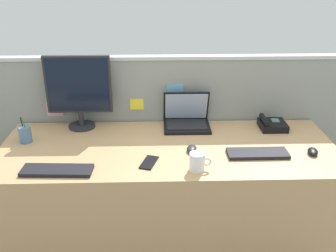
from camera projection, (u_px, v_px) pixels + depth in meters
ground_plane at (168, 241)px, 2.71m from camera, size 10.00×10.00×0.00m
desk at (168, 197)px, 2.55m from camera, size 2.11×0.81×0.75m
cubicle_divider at (166, 136)px, 2.86m from camera, size 2.59×0.08×1.22m
desktop_monitor at (79, 89)px, 2.57m from camera, size 0.44×0.18×0.50m
laptop at (186, 118)px, 2.68m from camera, size 0.32×0.26×0.24m
desk_phone at (272, 124)px, 2.65m from camera, size 0.18×0.18×0.08m
keyboard_main at (258, 153)px, 2.30m from camera, size 0.36×0.13×0.02m
keyboard_spare at (57, 170)px, 2.12m from camera, size 0.40×0.14×0.02m
computer_mouse_right_hand at (313, 152)px, 2.31m from camera, size 0.08×0.11×0.03m
computer_mouse_left_hand at (192, 149)px, 2.34m from camera, size 0.08×0.11×0.03m
pen_cup at (25, 134)px, 2.44m from camera, size 0.08×0.08×0.18m
cell_phone_black_slab at (149, 162)px, 2.21m from camera, size 0.12×0.17×0.01m
coffee_mug at (197, 162)px, 2.12m from camera, size 0.12×0.09×0.10m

